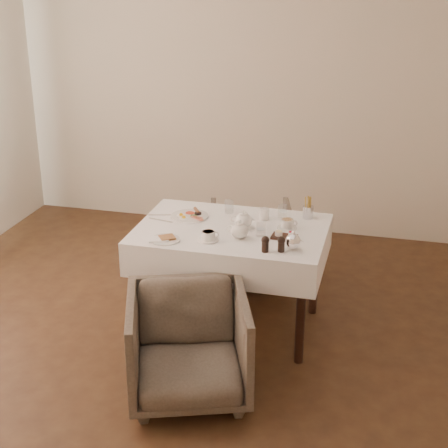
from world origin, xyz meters
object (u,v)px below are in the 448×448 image
(armchair_near, at_px, (188,346))
(armchair_far, at_px, (251,243))
(breakfast_plate, at_px, (190,215))
(teapot_centre, at_px, (243,219))
(table, at_px, (231,244))

(armchair_near, height_order, armchair_far, armchair_near)
(armchair_near, xyz_separation_m, breakfast_plate, (-0.28, 0.97, 0.44))
(armchair_near, height_order, breakfast_plate, breakfast_plate)
(teapot_centre, bearing_deg, armchair_near, -102.36)
(armchair_far, relative_size, teapot_centre, 4.12)
(breakfast_plate, xyz_separation_m, teapot_centre, (0.41, -0.12, 0.06))
(armchair_far, xyz_separation_m, breakfast_plate, (-0.30, -0.67, 0.46))
(armchair_near, distance_m, armchair_far, 1.64)
(breakfast_plate, bearing_deg, armchair_far, 59.20)
(table, bearing_deg, armchair_near, -93.58)
(armchair_near, bearing_deg, breakfast_plate, 86.19)
(table, height_order, armchair_near, table)
(armchair_near, xyz_separation_m, teapot_centre, (0.13, 0.86, 0.49))
(table, xyz_separation_m, teapot_centre, (0.08, 0.02, 0.18))
(breakfast_plate, bearing_deg, table, -28.12)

